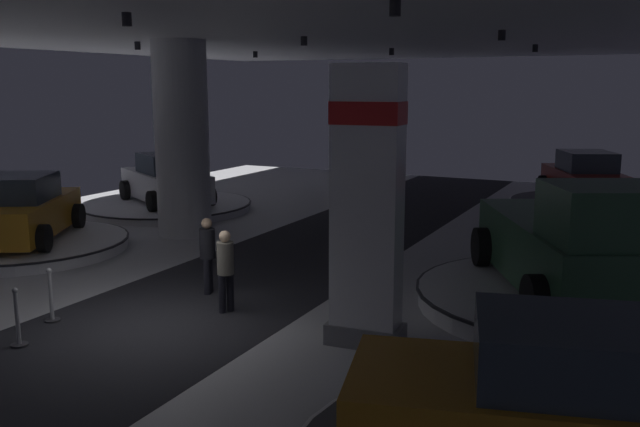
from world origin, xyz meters
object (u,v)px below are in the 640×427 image
at_px(display_platform_far_left, 167,206).
at_px(display_platform_deep_right, 582,206).
at_px(display_car_near_right, 556,407).
at_px(display_platform_mid_right, 564,299).
at_px(column_left, 182,139).
at_px(display_car_mid_left, 22,211).
at_px(display_car_deep_right, 584,179).
at_px(visitor_walking_far, 226,266).
at_px(pickup_truck_mid_right, 574,247).
at_px(brand_sign_pylon, 367,205).
at_px(visitor_walking_near, 207,251).
at_px(display_platform_mid_left, 25,245).
at_px(display_car_far_left, 166,181).

distance_m(display_platform_far_left, display_platform_deep_right, 14.29).
xyz_separation_m(display_car_near_right, display_platform_deep_right, (-1.46, 17.65, -0.81)).
height_order(display_car_near_right, display_platform_mid_right, display_car_near_right).
distance_m(column_left, display_car_mid_left, 4.64).
height_order(display_car_mid_left, display_car_deep_right, display_car_deep_right).
bearing_deg(visitor_walking_far, display_platform_mid_right, 27.96).
relative_size(display_car_near_right, pickup_truck_mid_right, 0.80).
distance_m(brand_sign_pylon, display_platform_deep_right, 14.82).
bearing_deg(column_left, display_car_near_right, -37.28).
distance_m(display_car_mid_left, visitor_walking_near, 6.48).
bearing_deg(pickup_truck_mid_right, column_left, 167.13).
relative_size(display_platform_mid_left, display_platform_deep_right, 1.09).
distance_m(brand_sign_pylon, visitor_walking_far, 3.36).
height_order(pickup_truck_mid_right, visitor_walking_far, pickup_truck_mid_right).
height_order(column_left, display_car_near_right, column_left).
height_order(display_car_mid_left, display_platform_mid_right, display_car_mid_left).
relative_size(display_platform_mid_left, pickup_truck_mid_right, 0.93).
relative_size(display_platform_mid_right, visitor_walking_far, 3.57).
xyz_separation_m(brand_sign_pylon, display_platform_far_left, (-10.95, 8.38, -2.22)).
xyz_separation_m(brand_sign_pylon, display_platform_mid_left, (-10.46, 2.03, -2.19)).
bearing_deg(display_car_deep_right, display_car_far_left, -154.54).
bearing_deg(display_platform_far_left, display_platform_deep_right, 25.48).
bearing_deg(pickup_truck_mid_right, visitor_walking_far, -154.87).
bearing_deg(display_car_near_right, display_platform_mid_left, 159.65).
distance_m(column_left, display_platform_mid_left, 5.02).
distance_m(display_car_far_left, pickup_truck_mid_right, 14.77).
height_order(display_platform_far_left, visitor_walking_near, visitor_walking_near).
height_order(display_car_far_left, display_car_deep_right, display_car_deep_right).
xyz_separation_m(display_platform_far_left, display_car_far_left, (0.03, -0.02, 0.88)).
height_order(display_platform_far_left, visitor_walking_far, visitor_walking_far).
bearing_deg(display_car_mid_left, display_car_near_right, -20.28).
height_order(display_platform_far_left, display_platform_mid_right, display_platform_mid_right).
distance_m(display_car_mid_left, display_platform_deep_right, 17.65).
relative_size(display_car_far_left, visitor_walking_far, 2.85).
relative_size(brand_sign_pylon, pickup_truck_mid_right, 0.81).
distance_m(display_platform_mid_left, display_platform_mid_right, 13.26).
bearing_deg(display_platform_far_left, brand_sign_pylon, -37.44).
height_order(display_platform_mid_left, display_platform_deep_right, display_platform_deep_right).
relative_size(display_car_mid_left, display_platform_mid_right, 0.80).
distance_m(display_platform_mid_left, display_platform_deep_right, 17.62).
bearing_deg(display_platform_deep_right, display_car_far_left, -154.41).
height_order(pickup_truck_mid_right, display_car_deep_right, pickup_truck_mid_right).
relative_size(column_left, brand_sign_pylon, 1.20).
bearing_deg(display_car_near_right, display_car_mid_left, 159.72).
bearing_deg(display_car_mid_left, brand_sign_pylon, -10.84).
distance_m(display_platform_mid_left, display_car_far_left, 6.42).
bearing_deg(visitor_walking_far, display_car_deep_right, 70.67).
relative_size(column_left, display_platform_mid_right, 0.97).
distance_m(pickup_truck_mid_right, visitor_walking_near, 7.17).
distance_m(display_platform_mid_left, display_car_near_right, 14.82).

